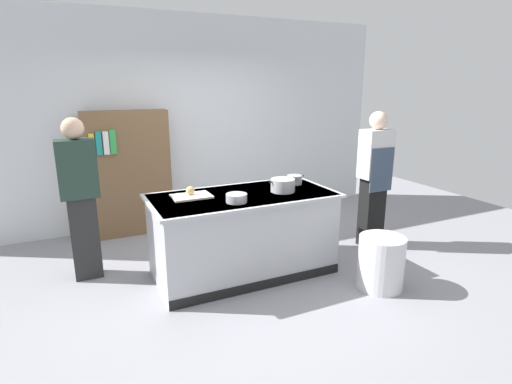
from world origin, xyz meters
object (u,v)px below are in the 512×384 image
onion (190,191)px  person_guest (80,196)px  stock_pot (283,185)px  trash_bin (381,262)px  mixing_bowl (236,198)px  person_chef (374,176)px  sauce_pan (294,180)px  bookshelf (129,174)px

onion → person_guest: (-1.04, 0.47, -0.05)m
stock_pot → trash_bin: bearing=-50.9°
mixing_bowl → trash_bin: (1.30, -0.68, -0.67)m
person_chef → onion: bearing=103.8°
onion → person_chef: 2.34m
stock_pot → person_chef: bearing=4.2°
sauce_pan → person_chef: bearing=-7.1°
sauce_pan → person_guest: 2.34m
person_guest → onion: bearing=66.7°
onion → stock_pot: size_ratio=0.27×
onion → stock_pot: bearing=-13.5°
mixing_bowl → person_guest: 1.64m
stock_pot → person_guest: person_guest is taller
person_guest → sauce_pan: bearing=79.6°
onion → sauce_pan: onion is taller
mixing_bowl → person_guest: (-1.39, 0.87, -0.03)m
sauce_pan → bookshelf: size_ratio=0.14×
trash_bin → person_chef: person_chef is taller
onion → sauce_pan: (1.26, 0.00, -0.01)m
person_chef → person_guest: (-3.38, 0.60, -0.00)m
onion → mixing_bowl: 0.53m
onion → mixing_bowl: bearing=-48.3°
onion → person_chef: bearing=-3.2°
person_chef → sauce_pan: bearing=99.9°
stock_pot → mixing_bowl: 0.64m
trash_bin → person_chef: bearing=54.4°
stock_pot → trash_bin: size_ratio=0.60×
person_chef → bookshelf: 3.25m
sauce_pan → person_guest: person_guest is taller
person_guest → stock_pot: bearing=71.8°
person_guest → bookshelf: person_guest is taller
trash_bin → person_guest: bearing=150.1°
mixing_bowl → sauce_pan: bearing=24.0°
mixing_bowl → person_chef: bearing=7.6°
stock_pot → sauce_pan: (0.29, 0.24, -0.02)m
stock_pot → sauce_pan: stock_pot is taller
person_chef → mixing_bowl: bearing=114.7°
mixing_bowl → trash_bin: size_ratio=0.38×
sauce_pan → trash_bin: 1.34m
onion → person_guest: 1.14m
sauce_pan → trash_bin: sauce_pan is taller
onion → bookshelf: bearing=103.2°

